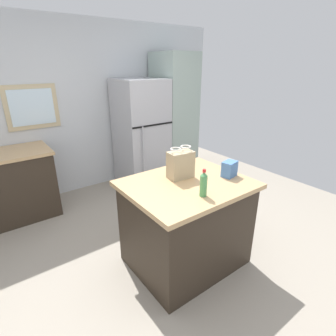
{
  "coord_description": "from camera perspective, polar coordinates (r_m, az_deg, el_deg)",
  "views": [
    {
      "loc": [
        -1.26,
        -1.7,
        1.95
      ],
      "look_at": [
        0.23,
        0.3,
        0.96
      ],
      "focal_mm": 28.2,
      "sensor_mm": 36.0,
      "label": 1
    }
  ],
  "objects": [
    {
      "name": "shopping_bag",
      "position": [
        2.55,
        2.73,
        0.79
      ],
      "size": [
        0.25,
        0.17,
        0.31
      ],
      "color": "tan",
      "rests_on": "kitchen_island"
    },
    {
      "name": "kitchen_island",
      "position": [
        2.71,
        3.86,
        -11.78
      ],
      "size": [
        1.15,
        0.94,
        0.91
      ],
      "color": "#33281E",
      "rests_on": "ground"
    },
    {
      "name": "refrigerator",
      "position": [
        4.42,
        -5.8,
        7.38
      ],
      "size": [
        0.74,
        0.76,
        1.73
      ],
      "color": "#B7B7BC",
      "rests_on": "ground"
    },
    {
      "name": "back_wall",
      "position": [
        4.36,
        -19.96,
        11.72
      ],
      "size": [
        5.22,
        0.13,
        2.58
      ],
      "color": "silver",
      "rests_on": "ground"
    },
    {
      "name": "small_box",
      "position": [
        2.66,
        13.13,
        -0.2
      ],
      "size": [
        0.17,
        0.13,
        0.15
      ],
      "primitive_type": "cube",
      "rotation": [
        0.0,
        0.0,
        0.22
      ],
      "color": "#4775B7",
      "rests_on": "kitchen_island"
    },
    {
      "name": "ground",
      "position": [
        2.88,
        -0.08,
        -21.0
      ],
      "size": [
        6.26,
        6.26,
        0.0
      ],
      "primitive_type": "plane",
      "color": "#9E9384"
    },
    {
      "name": "bottle",
      "position": [
        2.22,
        7.69,
        -3.47
      ],
      "size": [
        0.06,
        0.06,
        0.24
      ],
      "color": "#4C9956",
      "rests_on": "kitchen_island"
    },
    {
      "name": "tall_cabinet",
      "position": [
        4.76,
        1.32,
        10.95
      ],
      "size": [
        0.6,
        0.68,
        2.13
      ],
      "color": "#9EB2A8",
      "rests_on": "ground"
    }
  ]
}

